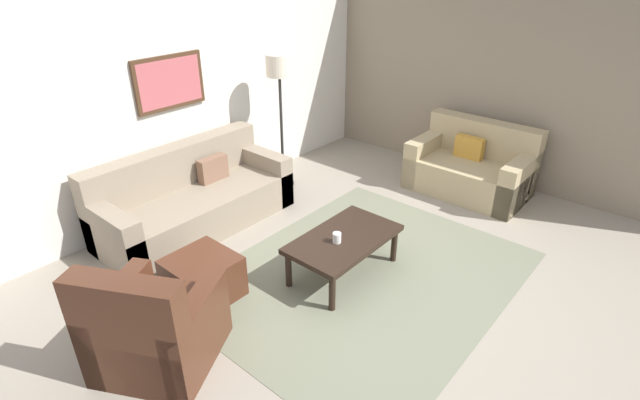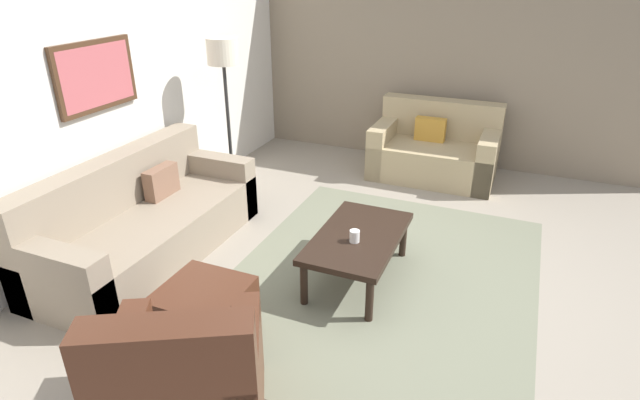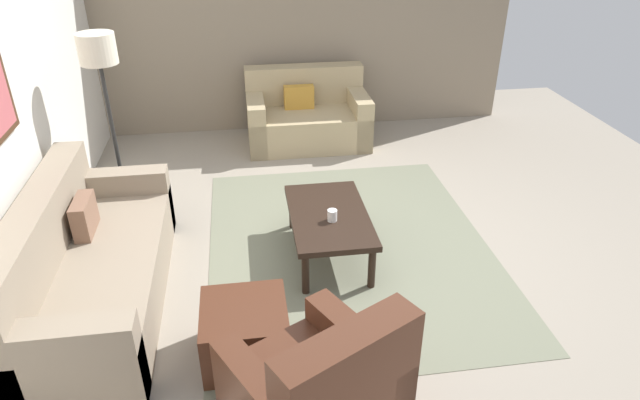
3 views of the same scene
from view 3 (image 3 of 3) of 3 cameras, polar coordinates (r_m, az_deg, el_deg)
The scene contains 9 objects.
ground_plane at distance 4.93m, azimuth 3.01°, elevation -4.81°, with size 8.00×8.00×0.00m, color gray.
stone_feature_panel at distance 7.18m, azimuth -1.53°, elevation 18.28°, with size 0.12×5.20×2.80m, color gray.
area_rug at distance 4.93m, azimuth 3.01°, elevation -4.77°, with size 3.06×2.43×0.01m, color slate.
couch_main at distance 4.50m, azimuth -23.09°, elevation -6.63°, with size 2.18×0.91×0.88m.
couch_loveseat at distance 6.95m, azimuth -1.39°, elevation 8.45°, with size 0.90×1.45×0.88m.
ottoman at distance 3.81m, azimuth -7.66°, elevation -13.28°, with size 0.56×0.56×0.40m, color #4C2819.
coffee_table at distance 4.64m, azimuth 0.92°, elevation -1.93°, with size 1.10×0.64×0.41m.
cup at distance 4.49m, azimuth 1.26°, elevation -1.58°, with size 0.08×0.08×0.10m, color white.
lamp_standing at distance 5.27m, azimuth -21.52°, elevation 12.41°, with size 0.32×0.32×1.71m.
Camera 3 is at (-4.00, 0.86, 2.75)m, focal length 31.27 mm.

